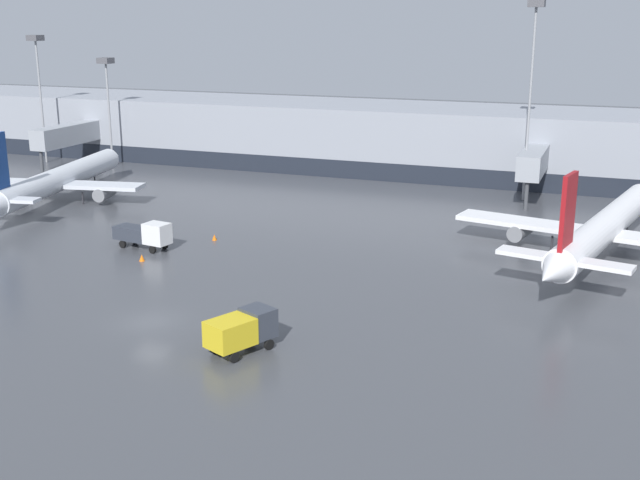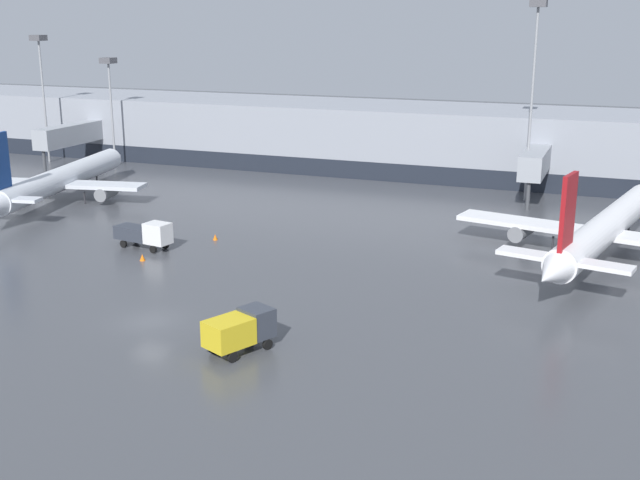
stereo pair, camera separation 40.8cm
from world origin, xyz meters
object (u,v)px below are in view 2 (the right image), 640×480
object	(u,v)px
apron_light_mast_0	(40,63)
apron_light_mast_1	(109,79)
traffic_cone_2	(215,237)
service_truck_1	(145,233)
service_truck_3	(240,329)
parked_jet_2	(59,180)
parked_jet_0	(605,229)
apron_light_mast_4	(535,49)
traffic_cone_0	(142,257)

from	to	relation	value
apron_light_mast_0	apron_light_mast_1	size ratio (longest dim) A/B	1.20
traffic_cone_2	service_truck_1	bearing A→B (deg)	-133.38
service_truck_3	parked_jet_2	bearing A→B (deg)	75.88
service_truck_3	apron_light_mast_0	size ratio (longest dim) A/B	0.28
parked_jet_0	traffic_cone_2	distance (m)	35.96
traffic_cone_2	apron_light_mast_4	world-z (taller)	apron_light_mast_4
service_truck_1	parked_jet_0	bearing A→B (deg)	25.65
apron_light_mast_1	service_truck_3	bearing A→B (deg)	-48.72
parked_jet_2	apron_light_mast_1	size ratio (longest dim) A/B	2.21
parked_jet_2	parked_jet_0	bearing A→B (deg)	-102.15
parked_jet_0	apron_light_mast_4	size ratio (longest dim) A/B	1.56
parked_jet_0	traffic_cone_2	xyz separation A→B (m)	(-35.22, -6.85, -2.46)
apron_light_mast_0	apron_light_mast_4	xyz separation A→B (m)	(69.15, -0.81, 2.94)
apron_light_mast_4	apron_light_mast_1	bearing A→B (deg)	178.19
service_truck_3	traffic_cone_0	world-z (taller)	service_truck_3
traffic_cone_0	traffic_cone_2	size ratio (longest dim) A/B	1.04
apron_light_mast_0	traffic_cone_0	bearing A→B (deg)	-42.75
service_truck_1	apron_light_mast_1	xyz separation A→B (m)	(-27.92, 35.14, 10.87)
service_truck_3	apron_light_mast_4	distance (m)	55.07
service_truck_1	apron_light_mast_1	bearing A→B (deg)	137.68
parked_jet_0	traffic_cone_2	world-z (taller)	parked_jet_0
traffic_cone_0	apron_light_mast_1	bearing A→B (deg)	127.66
traffic_cone_0	traffic_cone_2	bearing A→B (deg)	71.59
apron_light_mast_4	service_truck_1	bearing A→B (deg)	-132.38
parked_jet_0	service_truck_3	xyz separation A→B (m)	(-20.95, -29.96, -1.18)
apron_light_mast_1	apron_light_mast_4	xyz separation A→B (m)	(58.30, -1.85, 5.04)
service_truck_1	apron_light_mast_0	size ratio (longest dim) A/B	0.33
apron_light_mast_4	parked_jet_0	bearing A→B (deg)	-66.25
parked_jet_2	traffic_cone_2	bearing A→B (deg)	-119.26
service_truck_1	traffic_cone_0	world-z (taller)	service_truck_1
apron_light_mast_1	apron_light_mast_4	distance (m)	58.55
service_truck_1	traffic_cone_2	distance (m)	6.85
parked_jet_0	apron_light_mast_4	xyz separation A→B (m)	(-9.48, 21.54, 14.61)
service_truck_1	apron_light_mast_0	world-z (taller)	apron_light_mast_0
parked_jet_2	apron_light_mast_4	distance (m)	56.29
service_truck_1	service_truck_3	world-z (taller)	service_truck_1
service_truck_3	traffic_cone_0	bearing A→B (deg)	73.81
parked_jet_0	apron_light_mast_0	bearing A→B (deg)	86.03
parked_jet_2	service_truck_3	world-z (taller)	parked_jet_2
parked_jet_2	traffic_cone_2	world-z (taller)	parked_jet_2
traffic_cone_2	apron_light_mast_0	world-z (taller)	apron_light_mast_0
service_truck_1	traffic_cone_0	distance (m)	4.08
parked_jet_2	apron_light_mast_4	size ratio (longest dim) A/B	1.49
traffic_cone_0	service_truck_1	bearing A→B (deg)	118.36
parked_jet_0	traffic_cone_0	size ratio (longest dim) A/B	59.44
service_truck_3	traffic_cone_0	distance (m)	22.59
service_truck_1	service_truck_3	distance (m)	26.25
apron_light_mast_4	parked_jet_2	bearing A→B (deg)	-158.22
parked_jet_2	apron_light_mast_1	distance (m)	25.31
service_truck_1	apron_light_mast_0	bearing A→B (deg)	147.87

